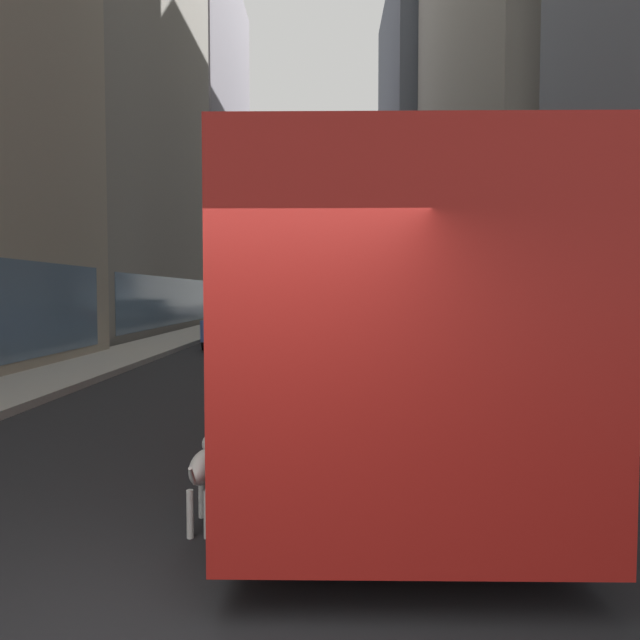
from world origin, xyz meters
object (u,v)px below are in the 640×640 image
car_red_coupe (288,318)px  car_black_suv (278,310)px  car_blue_hatchback (237,324)px  transit_bus (362,307)px  car_grey_wagon (267,314)px  dalmatian_dog (206,466)px

car_red_coupe → car_black_suv: bearing=97.1°
car_blue_hatchback → car_black_suv: 17.66m
transit_bus → car_grey_wagon: bearing=99.9°
car_red_coupe → dalmatian_dog: (0.79, -21.36, -0.31)m
transit_bus → dalmatian_dog: 4.72m
car_grey_wagon → car_blue_hatchback: size_ratio=1.00×
car_grey_wagon → car_blue_hatchback: (0.00, -10.69, -0.00)m
car_blue_hatchback → dalmatian_dog: 16.64m
transit_bus → car_red_coupe: bearing=98.0°
transit_bus → car_blue_hatchback: bearing=108.1°
car_blue_hatchback → car_red_coupe: same height
car_grey_wagon → car_blue_hatchback: bearing=-90.0°
dalmatian_dog → car_blue_hatchback: bearing=98.3°
car_black_suv → car_red_coupe: bearing=-82.9°
transit_bus → dalmatian_dog: size_ratio=11.98×
car_blue_hatchback → dalmatian_dog: car_blue_hatchback is taller
car_red_coupe → dalmatian_dog: size_ratio=4.70×
car_black_suv → transit_bus: bearing=-82.4°
car_grey_wagon → car_black_suv: same height
car_grey_wagon → car_red_coupe: (1.60, -5.80, -0.00)m
car_grey_wagon → dalmatian_dog: car_grey_wagon is taller
car_grey_wagon → car_red_coupe: size_ratio=1.02×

